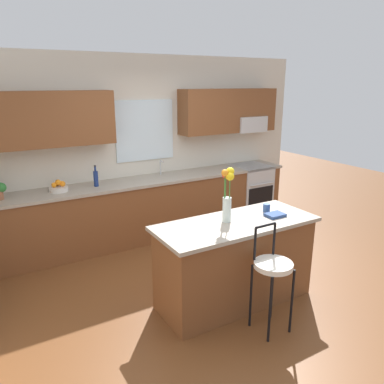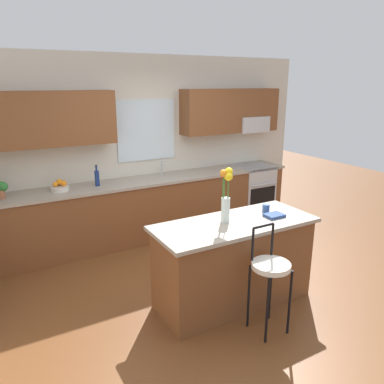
{
  "view_description": "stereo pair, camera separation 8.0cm",
  "coord_description": "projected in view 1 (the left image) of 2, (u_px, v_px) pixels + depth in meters",
  "views": [
    {
      "loc": [
        -2.27,
        -3.27,
        2.31
      ],
      "look_at": [
        -0.02,
        0.55,
        1.0
      ],
      "focal_mm": 35.07,
      "sensor_mm": 36.0,
      "label": 1
    },
    {
      "loc": [
        -2.2,
        -3.31,
        2.31
      ],
      "look_at": [
        -0.02,
        0.55,
        1.0
      ],
      "focal_mm": 35.07,
      "sensor_mm": 36.0,
      "label": 2
    }
  ],
  "objects": [
    {
      "name": "mug_ceramic",
      "position": [
        266.0,
        208.0,
        4.16
      ],
      "size": [
        0.08,
        0.08,
        0.09
      ],
      "primitive_type": "cylinder",
      "color": "#33518C",
      "rests_on": "kitchen_island"
    },
    {
      "name": "kitchen_island",
      "position": [
        235.0,
        262.0,
        3.99
      ],
      "size": [
        1.73,
        0.72,
        0.92
      ],
      "color": "brown",
      "rests_on": "ground"
    },
    {
      "name": "oven_range",
      "position": [
        250.0,
        191.0,
        6.61
      ],
      "size": [
        0.6,
        0.64,
        0.92
      ],
      "color": "#B7BABC",
      "rests_on": "ground"
    },
    {
      "name": "back_wall_assembly",
      "position": [
        147.0,
        136.0,
        5.69
      ],
      "size": [
        5.6,
        0.5,
        2.7
      ],
      "color": "beige",
      "rests_on": "ground"
    },
    {
      "name": "cookbook",
      "position": [
        275.0,
        215.0,
        4.02
      ],
      "size": [
        0.2,
        0.15,
        0.03
      ],
      "primitive_type": "cube",
      "color": "navy",
      "rests_on": "kitchen_island"
    },
    {
      "name": "bar_stool_near",
      "position": [
        272.0,
        269.0,
        3.47
      ],
      "size": [
        0.36,
        0.36,
        1.04
      ],
      "color": "black",
      "rests_on": "ground"
    },
    {
      "name": "sink_faucet",
      "position": [
        161.0,
        166.0,
        5.78
      ],
      "size": [
        0.02,
        0.13,
        0.23
      ],
      "color": "#B7BABC",
      "rests_on": "counter_run"
    },
    {
      "name": "counter_run",
      "position": [
        155.0,
        207.0,
        5.74
      ],
      "size": [
        4.56,
        0.64,
        0.92
      ],
      "color": "brown",
      "rests_on": "ground"
    },
    {
      "name": "bottle_olive_oil",
      "position": [
        96.0,
        178.0,
        5.15
      ],
      "size": [
        0.06,
        0.06,
        0.3
      ],
      "color": "navy",
      "rests_on": "counter_run"
    },
    {
      "name": "flower_vase",
      "position": [
        227.0,
        192.0,
        3.78
      ],
      "size": [
        0.14,
        0.14,
        0.57
      ],
      "color": "silver",
      "rests_on": "kitchen_island"
    },
    {
      "name": "fruit_bowl_oranges",
      "position": [
        59.0,
        187.0,
        4.93
      ],
      "size": [
        0.24,
        0.24,
        0.16
      ],
      "color": "silver",
      "rests_on": "counter_run"
    },
    {
      "name": "ground_plane",
      "position": [
        217.0,
        283.0,
        4.46
      ],
      "size": [
        14.0,
        14.0,
        0.0
      ],
      "primitive_type": "plane",
      "color": "brown"
    }
  ]
}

